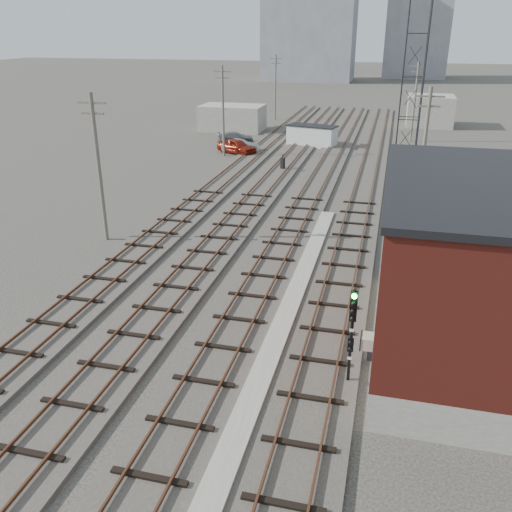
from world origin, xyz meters
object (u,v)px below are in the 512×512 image
(car_grey, at_px, (235,137))
(car_red, at_px, (237,146))
(signal_mast, at_px, (352,331))
(car_silver, at_px, (240,146))
(site_trailer, at_px, (312,136))
(switch_stand, at_px, (283,163))

(car_grey, bearing_deg, car_red, 176.28)
(signal_mast, xyz_separation_m, car_silver, (-15.06, 38.86, -1.64))
(site_trailer, relative_size, car_red, 1.30)
(switch_stand, distance_m, car_silver, 9.21)
(car_grey, bearing_deg, car_silver, -179.15)
(switch_stand, xyz_separation_m, car_grey, (-8.07, 11.95, -0.07))
(signal_mast, distance_m, car_silver, 41.71)
(car_red, bearing_deg, switch_stand, -108.59)
(signal_mast, relative_size, site_trailer, 0.67)
(site_trailer, height_order, car_silver, site_trailer)
(car_grey, bearing_deg, switch_stand, -167.12)
(site_trailer, distance_m, car_red, 9.28)
(site_trailer, relative_size, car_silver, 1.47)
(car_red, distance_m, car_silver, 0.85)
(signal_mast, height_order, switch_stand, signal_mast)
(car_red, bearing_deg, car_silver, 12.74)
(car_silver, bearing_deg, switch_stand, -151.56)
(signal_mast, relative_size, car_grey, 0.95)
(car_red, bearing_deg, signal_mast, -132.27)
(signal_mast, bearing_deg, car_red, 111.85)
(car_red, relative_size, car_grey, 1.09)
(signal_mast, height_order, car_silver, signal_mast)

